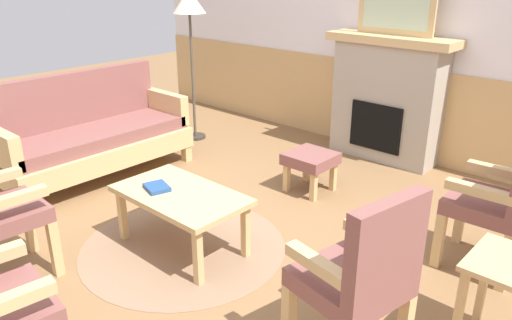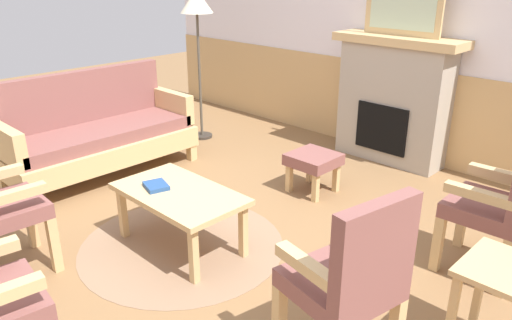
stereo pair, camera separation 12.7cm
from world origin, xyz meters
TOP-DOWN VIEW (x-y plane):
  - ground_plane at (0.00, 0.00)m, footprint 14.00×14.00m
  - wall_back at (0.00, 2.60)m, footprint 7.20×0.14m
  - fireplace at (0.00, 2.35)m, footprint 1.30×0.44m
  - framed_picture at (0.00, 2.35)m, footprint 0.80×0.04m
  - couch at (-1.82, 0.04)m, footprint 0.70×1.80m
  - coffee_table at (-0.16, -0.26)m, footprint 0.96×0.56m
  - round_rug at (-0.16, -0.26)m, footprint 1.49×1.49m
  - book_on_table at (-0.33, -0.33)m, footprint 0.22×0.19m
  - footstool at (-0.07, 1.15)m, footprint 0.40×0.40m
  - armchair_near_fireplace at (1.36, -0.38)m, footprint 0.56×0.56m
  - armchair_by_window_left at (1.57, 0.97)m, footprint 0.50×0.50m
  - floor_lamp_by_couch at (-1.95, 1.42)m, footprint 0.36×0.36m

SIDE VIEW (x-z plane):
  - ground_plane at x=0.00m, z-range 0.00..0.00m
  - round_rug at x=-0.16m, z-range 0.00..0.01m
  - footstool at x=-0.07m, z-range 0.10..0.46m
  - coffee_table at x=-0.16m, z-range 0.17..0.61m
  - couch at x=-1.82m, z-range -0.09..0.89m
  - book_on_table at x=-0.33m, z-range 0.44..0.47m
  - armchair_near_fireplace at x=1.36m, z-range 0.05..1.03m
  - armchair_by_window_left at x=1.57m, z-range 0.05..1.03m
  - fireplace at x=0.00m, z-range 0.01..1.29m
  - wall_back at x=0.00m, z-range -0.04..2.66m
  - floor_lamp_by_couch at x=-1.95m, z-range 0.61..2.29m
  - framed_picture at x=0.00m, z-range 1.28..1.84m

